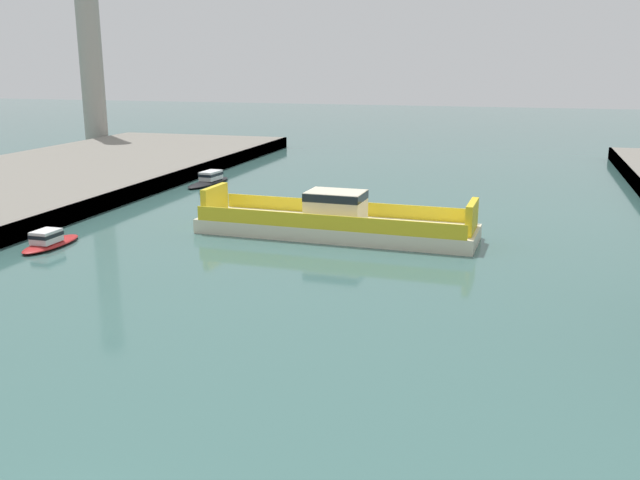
{
  "coord_description": "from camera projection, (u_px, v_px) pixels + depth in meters",
  "views": [
    {
      "loc": [
        12.08,
        -14.21,
        13.14
      ],
      "look_at": [
        0.0,
        27.51,
        2.0
      ],
      "focal_mm": 39.32,
      "sensor_mm": 36.0,
      "label": 1
    }
  ],
  "objects": [
    {
      "name": "chain_ferry",
      "position": [
        336.0,
        222.0,
        53.98
      ],
      "size": [
        21.81,
        6.47,
        3.48
      ],
      "color": "beige",
      "rests_on": "ground"
    },
    {
      "name": "moored_boat_near_left",
      "position": [
        210.0,
        179.0,
        76.82
      ],
      "size": [
        2.89,
        7.97,
        1.38
      ],
      "color": "black",
      "rests_on": "ground"
    },
    {
      "name": "moored_boat_near_right",
      "position": [
        49.0,
        241.0,
        50.72
      ],
      "size": [
        2.15,
        5.78,
        1.32
      ],
      "color": "red",
      "rests_on": "ground"
    },
    {
      "name": "smokestack_distant_a",
      "position": [
        88.0,
        23.0,
        108.83
      ],
      "size": [
        3.87,
        3.87,
        35.46
      ],
      "color": "#9E998E",
      "rests_on": "ground"
    }
  ]
}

